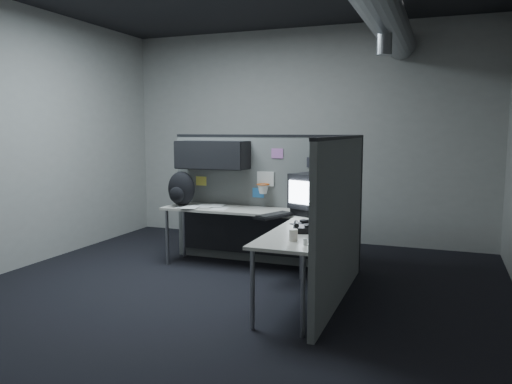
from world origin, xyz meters
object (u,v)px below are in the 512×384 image
at_px(monitor, 313,194).
at_px(backpack, 181,189).
at_px(desk, 265,225).
at_px(phone, 303,228).
at_px(keyboard, 274,216).

relative_size(monitor, backpack, 1.24).
bearing_deg(backpack, monitor, 13.12).
distance_m(desk, phone, 1.05).
distance_m(monitor, phone, 1.01).
height_order(desk, monitor, monitor).
bearing_deg(monitor, phone, -102.61).
xyz_separation_m(monitor, backpack, (-1.72, 0.05, -0.03)).
height_order(desk, phone, phone).
bearing_deg(keyboard, backpack, 143.15).
relative_size(desk, keyboard, 4.57).
height_order(keyboard, phone, phone).
relative_size(desk, phone, 9.17).
xyz_separation_m(monitor, phone, (0.15, -0.98, -0.21)).
bearing_deg(desk, backpack, 169.26).
xyz_separation_m(monitor, keyboard, (-0.35, -0.32, -0.22)).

